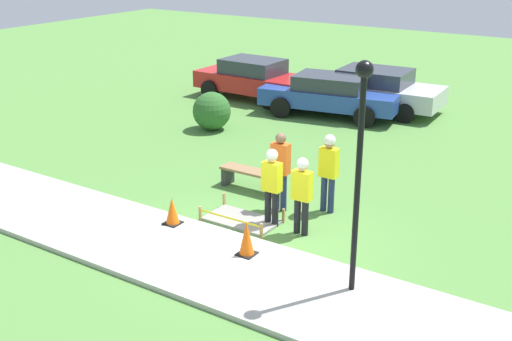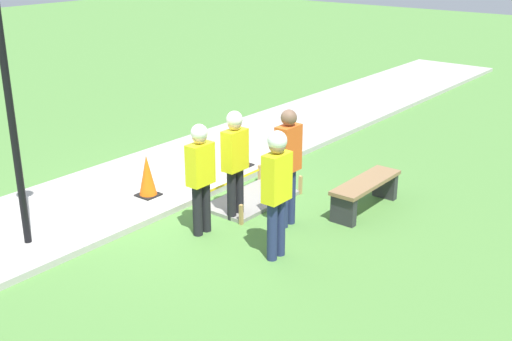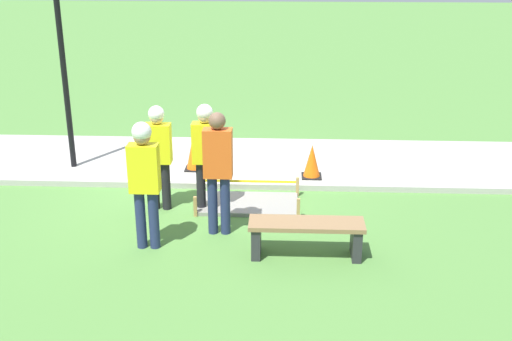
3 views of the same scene
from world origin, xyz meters
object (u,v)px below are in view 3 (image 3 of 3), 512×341
(worker_trainee, at_px, (144,174))
(bystander_in_orange_shirt, at_px, (218,166))
(traffic_cone_near_patch, at_px, (312,161))
(worker_assistant, at_px, (206,149))
(lamppost_near, at_px, (59,21))
(park_bench, at_px, (306,233))
(traffic_cone_far_patch, at_px, (194,151))
(worker_supervisor, at_px, (158,150))

(worker_trainee, distance_m, bystander_in_orange_shirt, 1.05)
(traffic_cone_near_patch, height_order, bystander_in_orange_shirt, bystander_in_orange_shirt)
(traffic_cone_near_patch, relative_size, worker_assistant, 0.34)
(lamppost_near, bearing_deg, worker_trainee, 124.24)
(park_bench, relative_size, bystander_in_orange_shirt, 0.85)
(worker_trainee, relative_size, lamppost_near, 0.46)
(park_bench, bearing_deg, traffic_cone_near_patch, -93.55)
(traffic_cone_near_patch, bearing_deg, traffic_cone_far_patch, -7.81)
(worker_assistant, relative_size, worker_trainee, 0.95)
(traffic_cone_near_patch, bearing_deg, worker_assistant, 37.02)
(worker_assistant, height_order, lamppost_near, lamppost_near)
(park_bench, xyz_separation_m, worker_supervisor, (2.22, -1.46, 0.63))
(worker_assistant, height_order, bystander_in_orange_shirt, bystander_in_orange_shirt)
(traffic_cone_far_patch, relative_size, worker_assistant, 0.41)
(park_bench, xyz_separation_m, bystander_in_orange_shirt, (1.22, -0.64, 0.68))
(worker_assistant, bearing_deg, traffic_cone_near_patch, -142.98)
(worker_trainee, xyz_separation_m, bystander_in_orange_shirt, (-0.93, -0.49, -0.05))
(traffic_cone_far_patch, distance_m, worker_supervisor, 1.63)
(lamppost_near, bearing_deg, worker_supervisor, 140.29)
(park_bench, distance_m, lamppost_near, 5.60)
(traffic_cone_far_patch, bearing_deg, worker_assistant, 104.72)
(traffic_cone_far_patch, relative_size, worker_supervisor, 0.42)
(traffic_cone_near_patch, relative_size, traffic_cone_far_patch, 0.83)
(worker_supervisor, bearing_deg, lamppost_near, -39.71)
(traffic_cone_far_patch, bearing_deg, traffic_cone_near_patch, 172.19)
(park_bench, height_order, lamppost_near, lamppost_near)
(worker_assistant, bearing_deg, bystander_in_orange_shirt, 108.85)
(worker_supervisor, relative_size, bystander_in_orange_shirt, 0.92)
(worker_assistant, bearing_deg, traffic_cone_far_patch, -75.28)
(worker_trainee, bearing_deg, lamppost_near, -55.76)
(park_bench, relative_size, lamppost_near, 0.39)
(traffic_cone_far_patch, bearing_deg, worker_trainee, 84.78)
(traffic_cone_near_patch, xyz_separation_m, park_bench, (0.17, 2.68, -0.04))
(worker_supervisor, distance_m, worker_assistant, 0.73)
(traffic_cone_far_patch, distance_m, bystander_in_orange_shirt, 2.49)
(worker_assistant, distance_m, worker_trainee, 1.44)
(worker_trainee, bearing_deg, worker_supervisor, -86.97)
(worker_assistant, bearing_deg, worker_trainee, 62.63)
(worker_trainee, xyz_separation_m, lamppost_near, (1.95, -2.86, 1.60))
(worker_trainee, height_order, bystander_in_orange_shirt, bystander_in_orange_shirt)
(traffic_cone_far_patch, distance_m, worker_assistant, 1.68)
(park_bench, relative_size, worker_assistant, 0.90)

